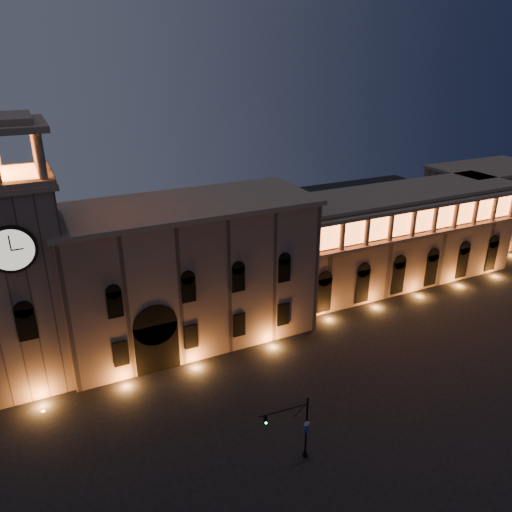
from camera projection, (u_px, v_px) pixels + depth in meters
The scene contains 6 objects.
ground at pixel (289, 440), 46.86m from camera, with size 160.00×160.00×0.00m, color black.
government_building at pixel (188, 272), 60.90m from camera, with size 30.80×12.80×17.60m.
clock_tower at pixel (18, 275), 51.31m from camera, with size 9.80×9.80×32.40m.
colonnade_wing at pixel (396, 236), 76.73m from camera, with size 40.60×11.50×14.50m.
secondary_building at pixel (484, 207), 92.31m from camera, with size 20.00×12.00×14.00m, color brown.
traffic_light at pixel (298, 428), 43.52m from camera, with size 4.70×0.67×6.46m.
Camera 1 is at (-18.60, -31.65, 34.03)m, focal length 35.00 mm.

